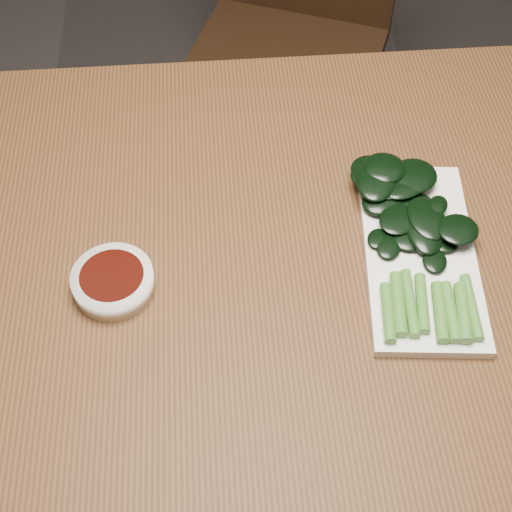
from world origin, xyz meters
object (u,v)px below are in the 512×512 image
chair_far (292,25)px  sauce_bowl (113,281)px  gai_lan (408,221)px  table (270,289)px  serving_plate (419,254)px

chair_far → sauce_bowl: size_ratio=8.88×
chair_far → gai_lan: size_ratio=2.92×
table → gai_lan: (0.18, 0.03, 0.10)m
chair_far → sauce_bowl: bearing=-88.6°
table → sauce_bowl: size_ratio=13.97×
gai_lan → sauce_bowl: bearing=-171.3°
chair_far → serving_plate: 0.90m
table → serving_plate: serving_plate is taller
serving_plate → gai_lan: (-0.01, 0.04, 0.02)m
gai_lan → table: bearing=-171.5°
chair_far → table: bearing=-76.8°
table → serving_plate: (0.19, -0.01, 0.08)m
table → gai_lan: gai_lan is taller
serving_plate → chair_far: bearing=93.9°
table → sauce_bowl: 0.22m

